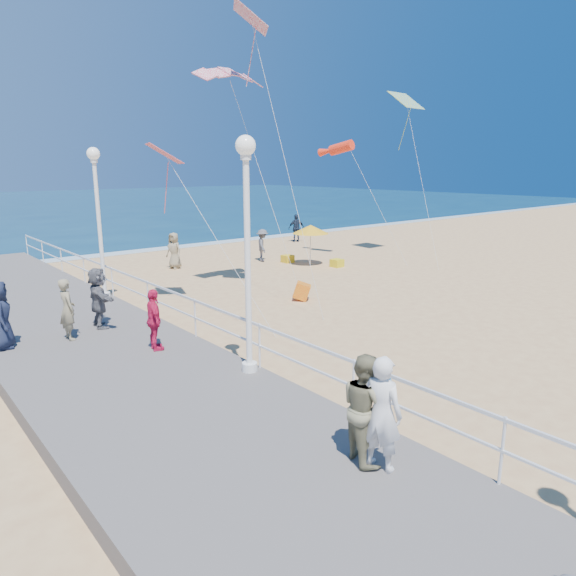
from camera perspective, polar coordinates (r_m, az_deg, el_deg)
ground at (r=15.86m, az=11.70°, el=-5.57°), size 160.00×160.00×0.00m
surf_line at (r=32.39m, az=-17.96°, el=3.73°), size 160.00×1.20×0.04m
boardwalk at (r=11.30m, az=-13.36°, el=-12.55°), size 5.00×44.00×0.40m
railing at (r=12.08m, az=-3.19°, el=-5.08°), size 0.05×42.00×0.55m
lamp_post_mid at (r=11.38m, az=-4.56°, el=6.21°), size 0.44×0.44×5.32m
lamp_post_far at (r=19.39m, az=-20.38°, el=8.36°), size 0.44×0.44×5.32m
woman_holding_toddler at (r=8.32m, az=10.34°, el=-13.50°), size 0.59×0.77×1.88m
toddler_held at (r=8.35m, az=10.32°, el=-10.63°), size 0.43×0.50×0.90m
spectator_1 at (r=8.52m, az=8.56°, el=-13.02°), size 0.95×1.06×1.81m
spectator_3 at (r=13.69m, az=-14.65°, el=-3.46°), size 0.59×1.01×1.62m
spectator_4 at (r=15.29m, az=-29.35°, el=-2.66°), size 0.72×0.97×1.81m
spectator_5 at (r=16.12m, az=-20.32°, el=-1.01°), size 0.74×1.73×1.80m
spectator_6 at (r=15.30m, az=-23.30°, el=-2.19°), size 0.43×0.64×1.71m
beach_walker_a at (r=28.11m, az=-2.85°, el=4.76°), size 1.16×1.32×1.77m
beach_walker_b at (r=35.52m, az=0.95°, el=6.67°), size 1.20×0.92×1.90m
beach_walker_c at (r=26.72m, az=-12.54°, el=4.08°), size 0.84×1.04×1.83m
box_kite at (r=19.89m, az=1.54°, el=-0.54°), size 0.89×0.89×0.74m
beach_umbrella at (r=26.74m, az=2.52°, el=6.54°), size 1.90×1.90×2.14m
beach_chair_left at (r=27.86m, az=-0.05°, el=3.27°), size 0.55×0.55×0.40m
beach_chair_right at (r=26.73m, az=5.46°, el=2.78°), size 0.55×0.55×0.40m
kite_parafoil at (r=20.82m, az=-6.50°, el=22.77°), size 2.77×0.94×0.65m
kite_windsock at (r=28.83m, az=5.96°, el=15.25°), size 0.96×2.39×1.02m
kite_diamond_pink at (r=18.64m, az=-13.57°, el=14.32°), size 1.49×1.60×0.68m
kite_diamond_multi at (r=30.28m, az=12.99°, el=19.66°), size 1.69×1.41×0.97m
kite_diamond_redwhite at (r=19.75m, az=-4.19°, el=27.77°), size 1.69×1.77×0.86m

